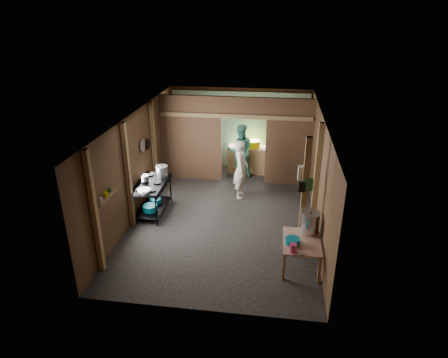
# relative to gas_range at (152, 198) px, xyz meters

# --- Properties ---
(floor) EXTENTS (4.50, 7.00, 0.00)m
(floor) POSITION_rel_gas_range_xyz_m (1.88, 0.13, -0.43)
(floor) COLOR black
(floor) RESTS_ON ground
(ceiling) EXTENTS (4.50, 7.00, 0.00)m
(ceiling) POSITION_rel_gas_range_xyz_m (1.88, 0.13, 2.17)
(ceiling) COLOR #434240
(ceiling) RESTS_ON ground
(wall_back) EXTENTS (4.50, 0.00, 2.60)m
(wall_back) POSITION_rel_gas_range_xyz_m (1.88, 3.63, 0.87)
(wall_back) COLOR #433119
(wall_back) RESTS_ON ground
(wall_front) EXTENTS (4.50, 0.00, 2.60)m
(wall_front) POSITION_rel_gas_range_xyz_m (1.88, -3.37, 0.87)
(wall_front) COLOR #433119
(wall_front) RESTS_ON ground
(wall_left) EXTENTS (0.00, 7.00, 2.60)m
(wall_left) POSITION_rel_gas_range_xyz_m (-0.37, 0.13, 0.87)
(wall_left) COLOR #433119
(wall_left) RESTS_ON ground
(wall_right) EXTENTS (0.00, 7.00, 2.60)m
(wall_right) POSITION_rel_gas_range_xyz_m (4.13, 0.13, 0.87)
(wall_right) COLOR #433119
(wall_right) RESTS_ON ground
(partition_left) EXTENTS (1.85, 0.10, 2.60)m
(partition_left) POSITION_rel_gas_range_xyz_m (0.55, 2.33, 0.87)
(partition_left) COLOR brown
(partition_left) RESTS_ON floor
(partition_right) EXTENTS (1.35, 0.10, 2.60)m
(partition_right) POSITION_rel_gas_range_xyz_m (3.46, 2.33, 0.87)
(partition_right) COLOR brown
(partition_right) RESTS_ON floor
(partition_header) EXTENTS (1.30, 0.10, 0.60)m
(partition_header) POSITION_rel_gas_range_xyz_m (2.13, 2.33, 1.87)
(partition_header) COLOR brown
(partition_header) RESTS_ON wall_back
(turquoise_panel) EXTENTS (4.40, 0.06, 2.50)m
(turquoise_panel) POSITION_rel_gas_range_xyz_m (1.88, 3.57, 0.82)
(turquoise_panel) COLOR #87C9C9
(turquoise_panel) RESTS_ON wall_back
(back_counter) EXTENTS (1.20, 0.50, 0.85)m
(back_counter) POSITION_rel_gas_range_xyz_m (2.18, 3.08, -0.00)
(back_counter) COLOR #9B7A51
(back_counter) RESTS_ON floor
(wall_clock) EXTENTS (0.20, 0.03, 0.20)m
(wall_clock) POSITION_rel_gas_range_xyz_m (2.13, 3.53, 1.47)
(wall_clock) COLOR beige
(wall_clock) RESTS_ON wall_back
(post_left_a) EXTENTS (0.10, 0.12, 2.60)m
(post_left_a) POSITION_rel_gas_range_xyz_m (-0.30, -2.47, 0.87)
(post_left_a) COLOR #9B7A51
(post_left_a) RESTS_ON floor
(post_left_b) EXTENTS (0.10, 0.12, 2.60)m
(post_left_b) POSITION_rel_gas_range_xyz_m (-0.30, -0.67, 0.87)
(post_left_b) COLOR #9B7A51
(post_left_b) RESTS_ON floor
(post_left_c) EXTENTS (0.10, 0.12, 2.60)m
(post_left_c) POSITION_rel_gas_range_xyz_m (-0.30, 1.33, 0.87)
(post_left_c) COLOR #9B7A51
(post_left_c) RESTS_ON floor
(post_right) EXTENTS (0.10, 0.12, 2.60)m
(post_right) POSITION_rel_gas_range_xyz_m (4.06, -0.07, 0.87)
(post_right) COLOR #9B7A51
(post_right) RESTS_ON floor
(post_free) EXTENTS (0.12, 0.12, 2.60)m
(post_free) POSITION_rel_gas_range_xyz_m (3.73, -1.17, 0.87)
(post_free) COLOR #9B7A51
(post_free) RESTS_ON floor
(cross_beam) EXTENTS (4.40, 0.12, 0.12)m
(cross_beam) POSITION_rel_gas_range_xyz_m (1.88, 2.28, 1.62)
(cross_beam) COLOR #9B7A51
(cross_beam) RESTS_ON wall_left
(pan_lid_big) EXTENTS (0.03, 0.34, 0.34)m
(pan_lid_big) POSITION_rel_gas_range_xyz_m (-0.33, 0.53, 1.22)
(pan_lid_big) COLOR gray
(pan_lid_big) RESTS_ON wall_left
(pan_lid_small) EXTENTS (0.03, 0.30, 0.30)m
(pan_lid_small) POSITION_rel_gas_range_xyz_m (-0.33, 0.93, 1.12)
(pan_lid_small) COLOR black
(pan_lid_small) RESTS_ON wall_left
(wall_shelf) EXTENTS (0.14, 0.80, 0.03)m
(wall_shelf) POSITION_rel_gas_range_xyz_m (-0.27, -1.97, 0.97)
(wall_shelf) COLOR #9B7A51
(wall_shelf) RESTS_ON wall_left
(jar_white) EXTENTS (0.07, 0.07, 0.10)m
(jar_white) POSITION_rel_gas_range_xyz_m (-0.27, -2.22, 1.04)
(jar_white) COLOR beige
(jar_white) RESTS_ON wall_shelf
(jar_yellow) EXTENTS (0.08, 0.08, 0.10)m
(jar_yellow) POSITION_rel_gas_range_xyz_m (-0.27, -1.97, 1.04)
(jar_yellow) COLOR #DFCE00
(jar_yellow) RESTS_ON wall_shelf
(jar_green) EXTENTS (0.06, 0.06, 0.10)m
(jar_green) POSITION_rel_gas_range_xyz_m (-0.27, -1.75, 1.04)
(jar_green) COLOR #225E2D
(jar_green) RESTS_ON wall_shelf
(bag_white) EXTENTS (0.22, 0.15, 0.32)m
(bag_white) POSITION_rel_gas_range_xyz_m (3.68, -1.09, 1.35)
(bag_white) COLOR beige
(bag_white) RESTS_ON post_free
(bag_green) EXTENTS (0.16, 0.12, 0.24)m
(bag_green) POSITION_rel_gas_range_xyz_m (3.80, -1.23, 1.17)
(bag_green) COLOR #225E2D
(bag_green) RESTS_ON post_free
(bag_black) EXTENTS (0.14, 0.10, 0.20)m
(bag_black) POSITION_rel_gas_range_xyz_m (3.66, -1.25, 1.12)
(bag_black) COLOR black
(bag_black) RESTS_ON post_free
(gas_range) EXTENTS (0.74, 1.44, 0.85)m
(gas_range) POSITION_rel_gas_range_xyz_m (0.00, 0.00, 0.00)
(gas_range) COLOR black
(gas_range) RESTS_ON floor
(prep_table) EXTENTS (0.75, 1.04, 0.61)m
(prep_table) POSITION_rel_gas_range_xyz_m (3.71, -1.81, -0.12)
(prep_table) COLOR tan
(prep_table) RESTS_ON floor
(stove_pot_large) EXTENTS (0.35, 0.35, 0.31)m
(stove_pot_large) POSITION_rel_gas_range_xyz_m (0.17, 0.44, 0.56)
(stove_pot_large) COLOR #B4B3C0
(stove_pot_large) RESTS_ON gas_range
(stove_pot_med) EXTENTS (0.27, 0.27, 0.20)m
(stove_pot_med) POSITION_rel_gas_range_xyz_m (-0.17, 0.04, 0.51)
(stove_pot_med) COLOR #B4B3C0
(stove_pot_med) RESTS_ON gas_range
(frying_pan) EXTENTS (0.53, 0.64, 0.07)m
(frying_pan) POSITION_rel_gas_range_xyz_m (0.00, -0.51, 0.45)
(frying_pan) COLOR gray
(frying_pan) RESTS_ON gas_range
(blue_tub_front) EXTENTS (0.37, 0.37, 0.15)m
(blue_tub_front) POSITION_rel_gas_range_xyz_m (0.00, -0.21, -0.18)
(blue_tub_front) COLOR #076B83
(blue_tub_front) RESTS_ON gas_range
(blue_tub_back) EXTENTS (0.30, 0.30, 0.12)m
(blue_tub_back) POSITION_rel_gas_range_xyz_m (0.00, 0.24, -0.20)
(blue_tub_back) COLOR #076B83
(blue_tub_back) RESTS_ON gas_range
(stock_pot) EXTENTS (0.42, 0.42, 0.47)m
(stock_pot) POSITION_rel_gas_range_xyz_m (3.88, -1.44, 0.40)
(stock_pot) COLOR #B4B3C0
(stock_pot) RESTS_ON prep_table
(wash_basin) EXTENTS (0.32, 0.32, 0.11)m
(wash_basin) POSITION_rel_gas_range_xyz_m (3.52, -1.93, 0.24)
(wash_basin) COLOR #076B83
(wash_basin) RESTS_ON prep_table
(pink_bucket) EXTENTS (0.15, 0.15, 0.17)m
(pink_bucket) POSITION_rel_gas_range_xyz_m (3.52, -2.22, 0.27)
(pink_bucket) COLOR #BD366C
(pink_bucket) RESTS_ON prep_table
(knife) EXTENTS (0.30, 0.12, 0.01)m
(knife) POSITION_rel_gas_range_xyz_m (3.60, -2.34, 0.19)
(knife) COLOR #B4B3C0
(knife) RESTS_ON prep_table
(yellow_tub) EXTENTS (0.39, 0.39, 0.22)m
(yellow_tub) POSITION_rel_gas_range_xyz_m (2.39, 3.08, 0.53)
(yellow_tub) COLOR #DFCE00
(yellow_tub) RESTS_ON back_counter
(cook) EXTENTS (0.42, 0.62, 1.65)m
(cook) POSITION_rel_gas_range_xyz_m (2.16, 1.27, 0.40)
(cook) COLOR silver
(cook) RESTS_ON floor
(worker_back) EXTENTS (0.92, 0.77, 1.70)m
(worker_back) POSITION_rel_gas_range_xyz_m (1.99, 2.74, 0.42)
(worker_back) COLOR teal
(worker_back) RESTS_ON floor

